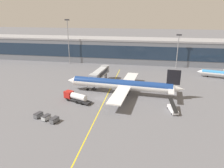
# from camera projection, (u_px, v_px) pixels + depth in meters

# --- Properties ---
(ground_plane) EXTENTS (700.00, 700.00, 0.00)m
(ground_plane) POSITION_uv_depth(u_px,v_px,m) (101.00, 98.00, 78.28)
(ground_plane) COLOR slate
(apron_lead_in_line) EXTENTS (1.76, 79.99, 0.01)m
(apron_lead_in_line) POSITION_uv_depth(u_px,v_px,m) (107.00, 96.00, 79.88)
(apron_lead_in_line) COLOR yellow
(apron_lead_in_line) RESTS_ON ground_plane
(terminal_building) EXTENTS (216.03, 18.73, 14.72)m
(terminal_building) POSITION_uv_depth(u_px,v_px,m) (134.00, 50.00, 133.35)
(terminal_building) COLOR slate
(terminal_building) RESTS_ON ground_plane
(main_airliner) EXTENTS (45.80, 36.65, 10.93)m
(main_airliner) POSITION_uv_depth(u_px,v_px,m) (122.00, 85.00, 81.21)
(main_airliner) COLOR white
(main_airliner) RESTS_ON ground_plane
(jet_bridge) EXTENTS (5.22, 18.78, 6.53)m
(jet_bridge) POSITION_uv_depth(u_px,v_px,m) (100.00, 73.00, 93.05)
(jet_bridge) COLOR #B2B7BC
(jet_bridge) RESTS_ON ground_plane
(fuel_tanker) EXTENTS (10.96, 6.31, 3.25)m
(fuel_tanker) POSITION_uv_depth(u_px,v_px,m) (76.00, 97.00, 74.91)
(fuel_tanker) COLOR #232326
(fuel_tanker) RESTS_ON ground_plane
(belt_loader) EXTENTS (3.21, 7.02, 3.49)m
(belt_loader) POSITION_uv_depth(u_px,v_px,m) (173.00, 109.00, 67.34)
(belt_loader) COLOR white
(belt_loader) RESTS_ON ground_plane
(baggage_cart_0) EXTENTS (2.30, 3.00, 1.48)m
(baggage_cart_0) POSITION_uv_depth(u_px,v_px,m) (38.00, 115.00, 63.77)
(baggage_cart_0) COLOR #595B60
(baggage_cart_0) RESTS_ON ground_plane
(baggage_cart_1) EXTENTS (2.30, 3.00, 1.48)m
(baggage_cart_1) POSITION_uv_depth(u_px,v_px,m) (46.00, 117.00, 62.33)
(baggage_cart_1) COLOR #B2B7BC
(baggage_cart_1) RESTS_ON ground_plane
(baggage_cart_2) EXTENTS (2.30, 3.00, 1.48)m
(baggage_cart_2) POSITION_uv_depth(u_px,v_px,m) (54.00, 120.00, 60.89)
(baggage_cart_2) COLOR #595B60
(baggage_cart_2) RESTS_ON ground_plane
(apron_light_mast_0) EXTENTS (2.80, 0.50, 18.93)m
(apron_light_mast_0) POSITION_uv_depth(u_px,v_px,m) (178.00, 48.00, 116.67)
(apron_light_mast_0) COLOR gray
(apron_light_mast_0) RESTS_ON ground_plane
(apron_light_mast_2) EXTENTS (2.80, 0.50, 26.40)m
(apron_light_mast_2) POSITION_uv_depth(u_px,v_px,m) (68.00, 39.00, 126.11)
(apron_light_mast_2) COLOR gray
(apron_light_mast_2) RESTS_ON ground_plane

